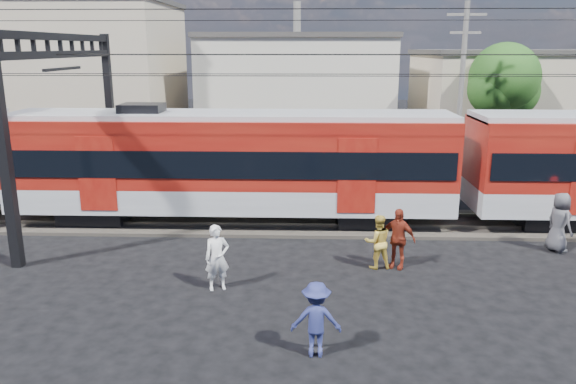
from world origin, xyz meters
The scene contains 16 objects.
ground centered at (0.00, 0.00, 0.00)m, with size 120.00×120.00×0.00m, color black.
track_bed centered at (0.00, 8.00, 0.06)m, with size 70.00×3.40×0.12m, color #2D2823.
rail_near centered at (0.00, 7.25, 0.18)m, with size 70.00×0.12×0.12m, color #59544C.
rail_far centered at (0.00, 8.75, 0.18)m, with size 70.00×0.12×0.12m, color #59544C.
commuter_train centered at (-3.83, 8.00, 2.40)m, with size 50.30×3.08×4.17m.
catenary centered at (-8.65, 8.00, 5.14)m, with size 70.00×9.30×7.52m.
building_west centered at (-17.00, 24.00, 4.66)m, with size 14.28×10.20×9.30m.
building_midwest centered at (-2.00, 27.00, 3.66)m, with size 12.24×12.24×7.30m.
building_mideast centered at (14.00, 24.00, 3.16)m, with size 16.32×10.20×6.30m.
utility_pole_mid centered at (6.00, 15.00, 4.53)m, with size 1.80×0.24×8.50m.
tree_near centered at (9.19, 18.09, 4.66)m, with size 3.82×3.64×6.72m.
pedestrian_a centered at (-3.68, 2.05, 0.92)m, with size 0.67×0.44×1.83m, color white.
pedestrian_b centered at (0.87, 3.74, 0.83)m, with size 0.81×0.63×1.66m, color gold.
pedestrian_c centered at (-1.04, -1.27, 0.84)m, with size 1.08×0.62×1.68m, color navy.
pedestrian_d centered at (1.46, 3.79, 0.92)m, with size 1.08×0.45×1.85m, color maroon.
pedestrian_e centered at (6.90, 5.41, 0.98)m, with size 0.95×0.62×1.95m, color #47474C.
Camera 1 is at (-1.26, -12.15, 6.45)m, focal length 35.00 mm.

